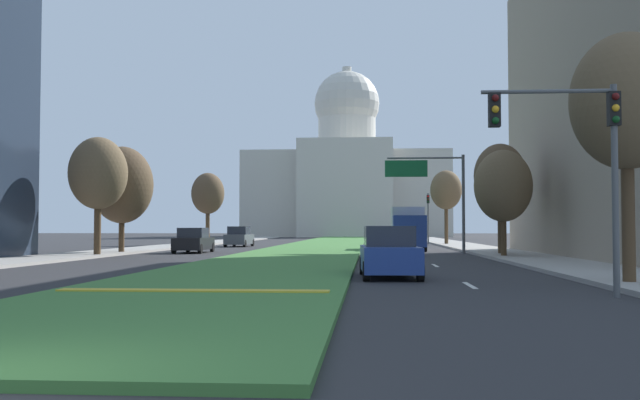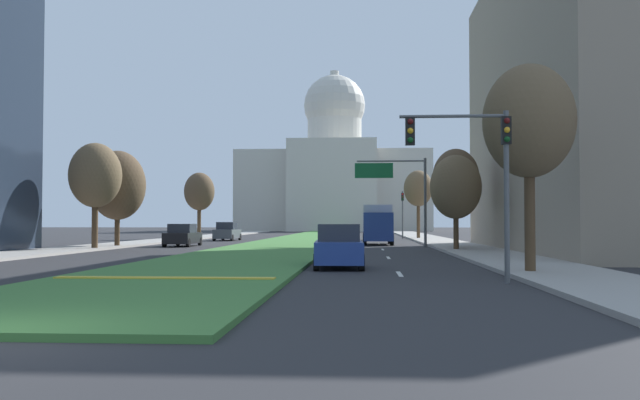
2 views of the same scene
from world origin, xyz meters
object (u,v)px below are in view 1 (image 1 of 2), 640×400
(street_tree_right_distant, at_px, (446,190))
(sedan_midblock, at_px, (194,241))
(traffic_light_near_right, at_px, (579,142))
(street_tree_left_mid, at_px, (98,174))
(street_tree_right_far, at_px, (500,176))
(capitol_building, at_px, (347,180))
(street_tree_left_distant, at_px, (208,194))
(sedan_lead_stopped, at_px, (389,254))
(box_truck_delivery, at_px, (408,228))
(street_tree_right_near, at_px, (626,102))
(sedan_distant, at_px, (239,237))
(traffic_light_far_right, at_px, (428,212))
(street_tree_left_far, at_px, (122,185))
(overhead_guide_sign, at_px, (434,183))
(street_tree_right_mid, at_px, (503,186))

(street_tree_right_distant, relative_size, sedan_midblock, 1.57)
(street_tree_right_distant, bearing_deg, traffic_light_near_right, -92.57)
(street_tree_left_mid, xyz_separation_m, street_tree_right_far, (23.72, 3.37, -0.03))
(capitol_building, relative_size, street_tree_left_distant, 5.39)
(street_tree_right_far, bearing_deg, street_tree_left_distant, 133.17)
(sedan_lead_stopped, height_order, box_truck_delivery, box_truck_delivery)
(street_tree_right_near, bearing_deg, sedan_distant, 114.55)
(traffic_light_far_right, xyz_separation_m, street_tree_left_far, (-21.94, -27.62, 1.14))
(street_tree_right_far, xyz_separation_m, sedan_lead_stopped, (-7.26, -19.31, -4.00))
(capitol_building, distance_m, sedan_lead_stopped, 112.82)
(street_tree_left_distant, bearing_deg, sedan_distant, -55.36)
(sedan_distant, distance_m, box_truck_delivery, 17.88)
(street_tree_left_mid, distance_m, street_tree_right_distant, 36.99)
(overhead_guide_sign, distance_m, street_tree_left_distant, 30.02)
(capitol_building, bearing_deg, street_tree_left_far, -97.23)
(sedan_lead_stopped, bearing_deg, sedan_distant, 107.74)
(overhead_guide_sign, bearing_deg, sedan_midblock, 178.86)
(street_tree_left_far, relative_size, street_tree_left_distant, 0.97)
(traffic_light_near_right, xyz_separation_m, street_tree_right_near, (2.30, 3.26, 1.52))
(street_tree_left_far, xyz_separation_m, sedan_lead_stopped, (16.64, -20.45, -3.64))
(traffic_light_far_right, relative_size, street_tree_left_far, 0.75)
(street_tree_right_distant, distance_m, sedan_midblock, 29.43)
(street_tree_left_distant, bearing_deg, traffic_light_near_right, -67.63)
(street_tree_left_mid, distance_m, box_truck_delivery, 22.42)
(traffic_light_near_right, distance_m, sedan_distant, 48.15)
(street_tree_right_near, height_order, box_truck_delivery, street_tree_right_near)
(overhead_guide_sign, distance_m, sedan_distant, 22.80)
(street_tree_left_mid, bearing_deg, street_tree_left_distant, 90.39)
(street_tree_right_mid, distance_m, street_tree_left_distant, 37.39)
(traffic_light_near_right, height_order, street_tree_right_near, street_tree_right_near)
(street_tree_left_mid, bearing_deg, capitol_building, 83.21)
(traffic_light_near_right, height_order, street_tree_right_far, street_tree_right_far)
(street_tree_left_far, xyz_separation_m, box_truck_delivery, (18.78, 7.60, -2.78))
(sedan_distant, bearing_deg, street_tree_right_distant, 17.99)
(traffic_light_near_right, height_order, traffic_light_far_right, same)
(traffic_light_far_right, relative_size, street_tree_left_mid, 0.74)
(overhead_guide_sign, relative_size, street_tree_right_near, 0.88)
(street_tree_left_far, height_order, box_truck_delivery, street_tree_left_far)
(street_tree_right_near, bearing_deg, traffic_light_near_right, -125.24)
(street_tree_right_mid, bearing_deg, street_tree_right_distant, 90.02)
(street_tree_right_mid, xyz_separation_m, street_tree_right_distant, (-0.01, 29.05, 1.30))
(street_tree_left_far, xyz_separation_m, street_tree_right_far, (23.90, -1.14, 0.36))
(traffic_light_near_right, relative_size, sedan_distant, 1.16)
(traffic_light_far_right, relative_size, sedan_distant, 1.16)
(overhead_guide_sign, height_order, street_tree_right_far, street_tree_right_far)
(street_tree_left_distant, height_order, sedan_midblock, street_tree_left_distant)
(overhead_guide_sign, bearing_deg, street_tree_left_far, -173.76)
(street_tree_left_mid, xyz_separation_m, street_tree_left_distant, (-0.20, 28.87, 0.21))
(street_tree_left_distant, relative_size, sedan_midblock, 1.54)
(street_tree_left_far, distance_m, sedan_midblock, 6.04)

